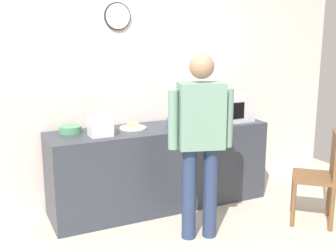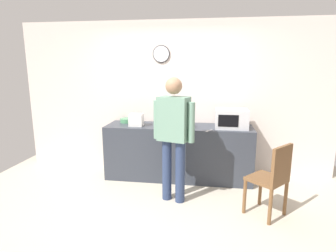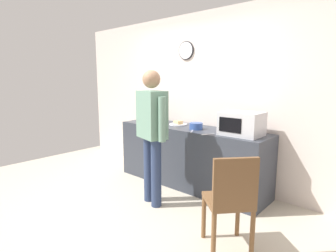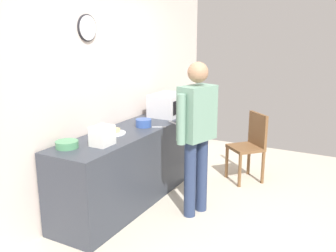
{
  "view_description": "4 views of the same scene",
  "coord_description": "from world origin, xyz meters",
  "px_view_note": "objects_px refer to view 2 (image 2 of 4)",
  "views": [
    {
      "loc": [
        -1.67,
        -2.74,
        1.88
      ],
      "look_at": [
        0.02,
        0.78,
        1.0
      ],
      "focal_mm": 44.56,
      "sensor_mm": 36.0,
      "label": 1
    },
    {
      "loc": [
        0.61,
        -3.2,
        1.85
      ],
      "look_at": [
        0.02,
        0.76,
        0.98
      ],
      "focal_mm": 29.78,
      "sensor_mm": 36.0,
      "label": 2
    },
    {
      "loc": [
        2.51,
        -1.97,
        1.59
      ],
      "look_at": [
        0.01,
        0.86,
        0.95
      ],
      "focal_mm": 29.0,
      "sensor_mm": 36.0,
      "label": 3
    },
    {
      "loc": [
        -3.41,
        -1.18,
        2.01
      ],
      "look_at": [
        0.16,
        0.75,
        0.98
      ],
      "focal_mm": 39.78,
      "sensor_mm": 36.0,
      "label": 4
    }
  ],
  "objects_px": {
    "spoon_utensil": "(209,131)",
    "cereal_bowl": "(188,124)",
    "toaster": "(136,120)",
    "wooden_chair": "(272,177)",
    "fork_utensil": "(191,129)",
    "person_standing": "(174,131)",
    "sandwich_plate": "(162,124)",
    "salad_bowl": "(127,120)",
    "microwave": "(231,119)"
  },
  "relations": [
    {
      "from": "spoon_utensil",
      "to": "cereal_bowl",
      "type": "bearing_deg",
      "value": 147.46
    },
    {
      "from": "toaster",
      "to": "wooden_chair",
      "type": "relative_size",
      "value": 0.23
    },
    {
      "from": "fork_utensil",
      "to": "person_standing",
      "type": "xyz_separation_m",
      "value": [
        -0.19,
        -0.58,
        0.11
      ]
    },
    {
      "from": "sandwich_plate",
      "to": "wooden_chair",
      "type": "height_order",
      "value": "sandwich_plate"
    },
    {
      "from": "fork_utensil",
      "to": "spoon_utensil",
      "type": "relative_size",
      "value": 1.0
    },
    {
      "from": "salad_bowl",
      "to": "person_standing",
      "type": "bearing_deg",
      "value": -46.06
    },
    {
      "from": "microwave",
      "to": "sandwich_plate",
      "type": "relative_size",
      "value": 1.79
    },
    {
      "from": "wooden_chair",
      "to": "spoon_utensil",
      "type": "bearing_deg",
      "value": 134.42
    },
    {
      "from": "microwave",
      "to": "toaster",
      "type": "height_order",
      "value": "microwave"
    },
    {
      "from": "person_standing",
      "to": "toaster",
      "type": "bearing_deg",
      "value": 134.24
    },
    {
      "from": "toaster",
      "to": "wooden_chair",
      "type": "height_order",
      "value": "toaster"
    },
    {
      "from": "microwave",
      "to": "toaster",
      "type": "relative_size",
      "value": 2.27
    },
    {
      "from": "cereal_bowl",
      "to": "spoon_utensil",
      "type": "relative_size",
      "value": 1.12
    },
    {
      "from": "sandwich_plate",
      "to": "toaster",
      "type": "height_order",
      "value": "toaster"
    },
    {
      "from": "person_standing",
      "to": "wooden_chair",
      "type": "xyz_separation_m",
      "value": [
        1.25,
        -0.25,
        -0.48
      ]
    },
    {
      "from": "person_standing",
      "to": "salad_bowl",
      "type": "bearing_deg",
      "value": 133.94
    },
    {
      "from": "sandwich_plate",
      "to": "salad_bowl",
      "type": "bearing_deg",
      "value": 171.84
    },
    {
      "from": "person_standing",
      "to": "cereal_bowl",
      "type": "bearing_deg",
      "value": 80.3
    },
    {
      "from": "microwave",
      "to": "spoon_utensil",
      "type": "bearing_deg",
      "value": -143.46
    },
    {
      "from": "microwave",
      "to": "cereal_bowl",
      "type": "relative_size",
      "value": 2.63
    },
    {
      "from": "microwave",
      "to": "spoon_utensil",
      "type": "relative_size",
      "value": 2.94
    },
    {
      "from": "microwave",
      "to": "salad_bowl",
      "type": "height_order",
      "value": "microwave"
    },
    {
      "from": "salad_bowl",
      "to": "person_standing",
      "type": "distance_m",
      "value": 1.36
    },
    {
      "from": "cereal_bowl",
      "to": "fork_utensil",
      "type": "bearing_deg",
      "value": -71.12
    },
    {
      "from": "toaster",
      "to": "wooden_chair",
      "type": "xyz_separation_m",
      "value": [
        1.96,
        -0.98,
        -0.47
      ]
    },
    {
      "from": "microwave",
      "to": "sandwich_plate",
      "type": "distance_m",
      "value": 1.13
    },
    {
      "from": "spoon_utensil",
      "to": "sandwich_plate",
      "type": "bearing_deg",
      "value": 156.01
    },
    {
      "from": "fork_utensil",
      "to": "wooden_chair",
      "type": "height_order",
      "value": "wooden_chair"
    },
    {
      "from": "salad_bowl",
      "to": "wooden_chair",
      "type": "bearing_deg",
      "value": -29.3
    },
    {
      "from": "salad_bowl",
      "to": "wooden_chair",
      "type": "distance_m",
      "value": 2.55
    },
    {
      "from": "fork_utensil",
      "to": "wooden_chair",
      "type": "xyz_separation_m",
      "value": [
        1.06,
        -0.83,
        -0.37
      ]
    },
    {
      "from": "spoon_utensil",
      "to": "person_standing",
      "type": "xyz_separation_m",
      "value": [
        -0.47,
        -0.54,
        0.11
      ]
    },
    {
      "from": "spoon_utensil",
      "to": "toaster",
      "type": "bearing_deg",
      "value": 171.16
    },
    {
      "from": "salad_bowl",
      "to": "spoon_utensil",
      "type": "distance_m",
      "value": 1.48
    },
    {
      "from": "salad_bowl",
      "to": "toaster",
      "type": "relative_size",
      "value": 1.02
    },
    {
      "from": "salad_bowl",
      "to": "person_standing",
      "type": "relative_size",
      "value": 0.13
    },
    {
      "from": "sandwich_plate",
      "to": "person_standing",
      "type": "bearing_deg",
      "value": -70.99
    },
    {
      "from": "fork_utensil",
      "to": "wooden_chair",
      "type": "distance_m",
      "value": 1.4
    },
    {
      "from": "toaster",
      "to": "spoon_utensil",
      "type": "distance_m",
      "value": 1.2
    },
    {
      "from": "sandwich_plate",
      "to": "spoon_utensil",
      "type": "xyz_separation_m",
      "value": [
        0.78,
        -0.35,
        -0.01
      ]
    },
    {
      "from": "salad_bowl",
      "to": "cereal_bowl",
      "type": "xyz_separation_m",
      "value": [
        1.08,
        -0.22,
        0.01
      ]
    },
    {
      "from": "spoon_utensil",
      "to": "salad_bowl",
      "type": "bearing_deg",
      "value": 162.83
    },
    {
      "from": "sandwich_plate",
      "to": "cereal_bowl",
      "type": "distance_m",
      "value": 0.46
    },
    {
      "from": "spoon_utensil",
      "to": "wooden_chair",
      "type": "bearing_deg",
      "value": -45.58
    },
    {
      "from": "salad_bowl",
      "to": "cereal_bowl",
      "type": "relative_size",
      "value": 1.18
    },
    {
      "from": "toaster",
      "to": "person_standing",
      "type": "relative_size",
      "value": 0.13
    },
    {
      "from": "cereal_bowl",
      "to": "spoon_utensil",
      "type": "bearing_deg",
      "value": -32.54
    },
    {
      "from": "salad_bowl",
      "to": "toaster",
      "type": "distance_m",
      "value": 0.35
    },
    {
      "from": "microwave",
      "to": "person_standing",
      "type": "distance_m",
      "value": 1.14
    },
    {
      "from": "cereal_bowl",
      "to": "toaster",
      "type": "height_order",
      "value": "toaster"
    }
  ]
}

